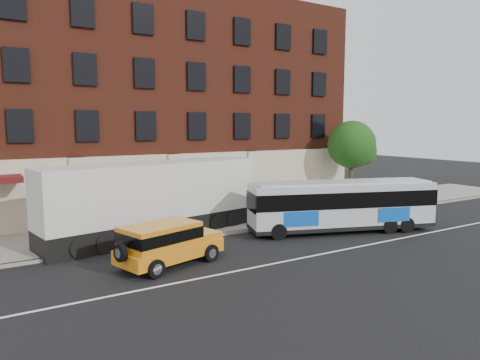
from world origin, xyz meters
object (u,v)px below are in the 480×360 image
yellow_suv (166,241)px  street_tree (352,146)px  sign_pole (45,228)px  city_bus (342,204)px  shipping_container (154,201)px

yellow_suv → street_tree: bearing=21.0°
sign_pole → city_bus: (15.05, -2.86, 0.14)m
street_tree → shipping_container: 16.71m
yellow_suv → city_bus: bearing=3.3°
city_bus → shipping_container: (-9.44, 4.32, 0.40)m
street_tree → city_bus: street_tree is taller
street_tree → yellow_suv: 19.31m
street_tree → yellow_suv: bearing=-159.0°
street_tree → shipping_container: street_tree is taller
sign_pole → shipping_container: bearing=14.5°
city_bus → shipping_container: size_ratio=0.87×
city_bus → shipping_container: bearing=155.4°
sign_pole → yellow_suv: (4.28, -3.48, -0.38)m
sign_pole → street_tree: (22.04, 3.34, 2.96)m
city_bus → yellow_suv: (-10.77, -0.62, -0.52)m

